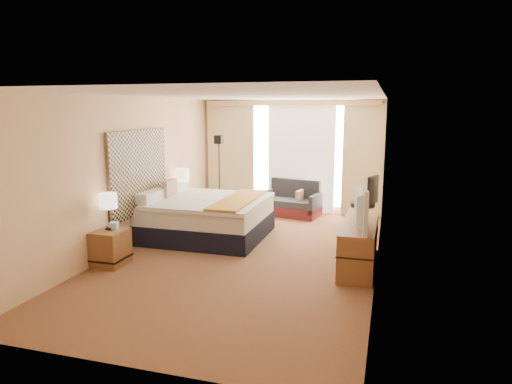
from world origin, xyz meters
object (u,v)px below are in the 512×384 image
(floor_lamp, at_px, (219,159))
(desk_chair, at_px, (365,207))
(nightstand_right, at_px, (181,213))
(loveseat, at_px, (292,204))
(bed, at_px, (206,217))
(lamp_left, at_px, (108,202))
(nightstand_left, at_px, (111,248))
(television, at_px, (356,207))
(media_dresser, at_px, (359,244))
(lamp_right, at_px, (182,176))

(floor_lamp, relative_size, desk_chair, 1.62)
(nightstand_right, relative_size, loveseat, 0.40)
(bed, relative_size, loveseat, 1.57)
(lamp_left, bearing_deg, bed, 65.75)
(nightstand_left, bearing_deg, bed, 66.95)
(nightstand_right, height_order, television, television)
(nightstand_left, height_order, bed, bed)
(lamp_left, bearing_deg, nightstand_right, 89.36)
(bed, distance_m, desk_chair, 3.12)
(media_dresser, relative_size, television, 1.65)
(loveseat, bearing_deg, lamp_right, -131.69)
(television, bearing_deg, floor_lamp, 40.88)
(media_dresser, relative_size, lamp_right, 2.84)
(nightstand_left, xyz_separation_m, lamp_right, (0.01, 2.56, 0.77))
(nightstand_right, xyz_separation_m, television, (3.65, -1.83, 0.74))
(loveseat, height_order, television, television)
(bed, bearing_deg, loveseat, 61.55)
(media_dresser, xyz_separation_m, television, (-0.05, -0.38, 0.66))
(desk_chair, bearing_deg, nightstand_left, -119.43)
(loveseat, height_order, floor_lamp, floor_lamp)
(loveseat, bearing_deg, bed, -107.72)
(nightstand_right, distance_m, television, 4.15)
(nightstand_right, distance_m, lamp_right, 0.77)
(media_dresser, bearing_deg, loveseat, 119.34)
(bed, height_order, loveseat, bed)
(nightstand_right, bearing_deg, television, -26.63)
(nightstand_left, relative_size, media_dresser, 0.31)
(nightstand_left, distance_m, desk_chair, 4.83)
(nightstand_right, distance_m, loveseat, 2.55)
(nightstand_left, height_order, floor_lamp, floor_lamp)
(media_dresser, relative_size, bed, 0.83)
(media_dresser, distance_m, lamp_right, 4.05)
(nightstand_right, distance_m, bed, 1.01)
(floor_lamp, distance_m, desk_chair, 3.37)
(nightstand_left, relative_size, loveseat, 0.40)
(bed, height_order, desk_chair, desk_chair)
(loveseat, bearing_deg, nightstand_left, -105.27)
(floor_lamp, xyz_separation_m, television, (3.22, -2.93, -0.27))
(nightstand_left, relative_size, bed, 0.25)
(media_dresser, bearing_deg, nightstand_left, -164.16)
(loveseat, bearing_deg, desk_chair, -18.90)
(lamp_left, bearing_deg, loveseat, 63.44)
(desk_chair, xyz_separation_m, lamp_left, (-3.70, -3.08, 0.50))
(lamp_right, bearing_deg, floor_lamp, 67.83)
(media_dresser, height_order, desk_chair, desk_chair)
(nightstand_left, xyz_separation_m, desk_chair, (3.68, 3.13, 0.22))
(lamp_right, bearing_deg, television, -27.40)
(floor_lamp, bearing_deg, television, -42.34)
(nightstand_left, xyz_separation_m, media_dresser, (3.70, 1.05, 0.07))
(desk_chair, distance_m, lamp_left, 4.85)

